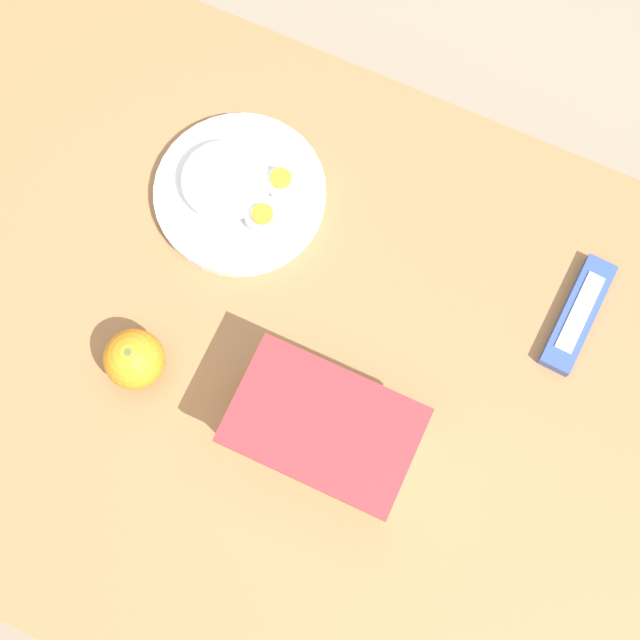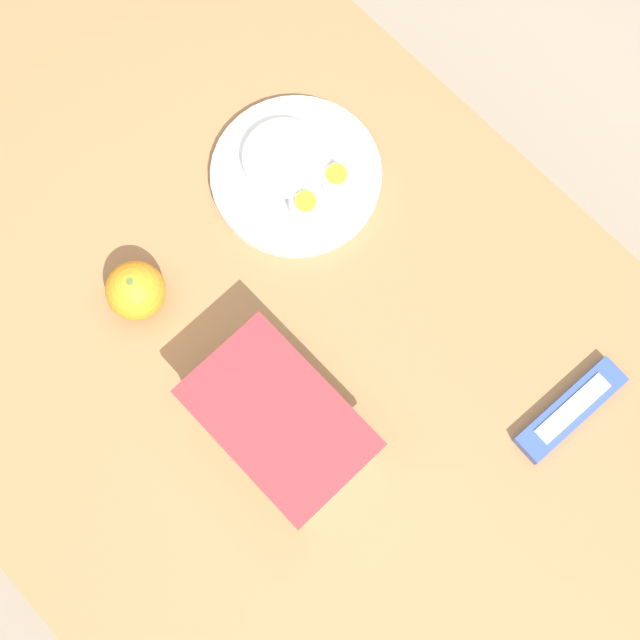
# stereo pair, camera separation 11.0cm
# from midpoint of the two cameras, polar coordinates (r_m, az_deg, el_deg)

# --- Properties ---
(ground_plane) EXTENTS (10.00, 10.00, 0.00)m
(ground_plane) POSITION_cam_midpoint_polar(r_m,az_deg,el_deg) (1.85, -3.84, -7.63)
(ground_plane) COLOR gray
(table) EXTENTS (1.24, 0.84, 0.74)m
(table) POSITION_cam_midpoint_polar(r_m,az_deg,el_deg) (1.20, -5.87, -3.38)
(table) COLOR #996B42
(table) RESTS_ON ground_plane
(food_container) EXTENTS (0.21, 0.14, 0.09)m
(food_container) POSITION_cam_midpoint_polar(r_m,az_deg,el_deg) (1.06, -2.70, -7.67)
(food_container) COLOR white
(food_container) RESTS_ON table
(orange_fruit) EXTENTS (0.07, 0.07, 0.07)m
(orange_fruit) POSITION_cam_midpoint_polar(r_m,az_deg,el_deg) (1.11, -14.56, -2.96)
(orange_fruit) COLOR orange
(orange_fruit) RESTS_ON table
(rice_plate) EXTENTS (0.23, 0.23, 0.05)m
(rice_plate) POSITION_cam_midpoint_polar(r_m,az_deg,el_deg) (1.17, -7.89, 7.77)
(rice_plate) COLOR white
(rice_plate) RESTS_ON table
(candy_bar) EXTENTS (0.05, 0.16, 0.02)m
(candy_bar) POSITION_cam_midpoint_polar(r_m,az_deg,el_deg) (1.15, 13.65, -0.14)
(candy_bar) COLOR #334C9E
(candy_bar) RESTS_ON table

